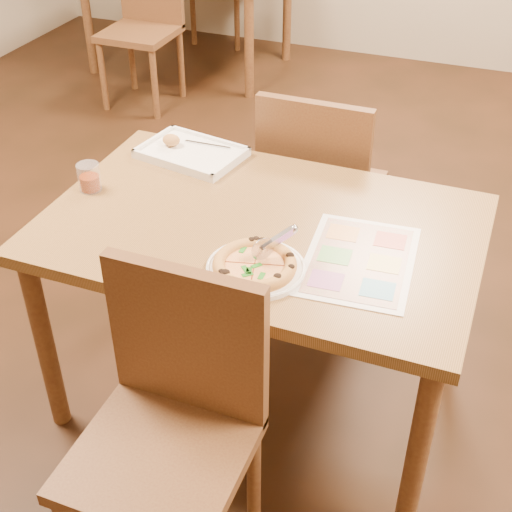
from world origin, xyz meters
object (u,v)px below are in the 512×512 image
(plate, at_px, (256,269))
(appetizer_tray, at_px, (190,153))
(bg_chair_near, at_px, (145,10))
(pizza_cutter, at_px, (274,242))
(chair_far, at_px, (318,176))
(dining_table, at_px, (261,246))
(menu, at_px, (359,260))
(chair_near, at_px, (174,398))
(glass_tumbler, at_px, (89,179))
(pizza, at_px, (255,265))

(plate, distance_m, appetizer_tray, 0.70)
(bg_chair_near, bearing_deg, pizza_cutter, -54.38)
(chair_far, xyz_separation_m, appetizer_tray, (-0.38, -0.29, 0.17))
(chair_far, relative_size, bg_chair_near, 1.00)
(appetizer_tray, bearing_deg, chair_far, 37.46)
(dining_table, distance_m, menu, 0.35)
(appetizer_tray, bearing_deg, plate, -49.71)
(bg_chair_near, xyz_separation_m, menu, (1.92, -2.28, 0.16))
(chair_near, height_order, glass_tumbler, chair_near)
(glass_tumbler, bearing_deg, plate, -18.15)
(plate, bearing_deg, menu, 30.47)
(dining_table, height_order, appetizer_tray, appetizer_tray)
(appetizer_tray, height_order, menu, appetizer_tray)
(glass_tumbler, bearing_deg, pizza_cutter, -13.96)
(bg_chair_near, height_order, plate, bg_chair_near)
(dining_table, relative_size, pizza_cutter, 12.10)
(bg_chair_near, distance_m, pizza, 2.96)
(chair_near, relative_size, glass_tumbler, 5.21)
(dining_table, bearing_deg, plate, -72.25)
(appetizer_tray, bearing_deg, pizza, -50.20)
(dining_table, xyz_separation_m, chair_near, (0.00, -0.60, -0.07))
(dining_table, bearing_deg, chair_near, -90.00)
(chair_far, height_order, glass_tumbler, chair_far)
(chair_far, bearing_deg, pizza_cutter, 97.81)
(pizza, bearing_deg, bg_chair_near, 124.48)
(pizza_cutter, xyz_separation_m, appetizer_tray, (-0.49, 0.49, -0.06))
(pizza, bearing_deg, menu, 31.93)
(bg_chair_near, xyz_separation_m, plate, (1.67, -2.43, 0.16))
(appetizer_tray, bearing_deg, menu, -28.91)
(chair_far, distance_m, bg_chair_near, 2.26)
(chair_near, bearing_deg, dining_table, 90.00)
(pizza, relative_size, menu, 0.55)
(dining_table, xyz_separation_m, chair_far, (-0.00, 0.60, -0.07))
(pizza_cutter, bearing_deg, glass_tumbler, 117.04)
(chair_far, xyz_separation_m, glass_tumbler, (-0.58, -0.62, 0.19))
(dining_table, height_order, plate, plate)
(pizza_cutter, bearing_deg, dining_table, 71.20)
(dining_table, distance_m, plate, 0.26)
(chair_far, height_order, menu, chair_far)
(chair_near, distance_m, bg_chair_near, 3.22)
(bg_chair_near, bearing_deg, chair_far, -44.94)
(plate, xyz_separation_m, menu, (0.25, 0.15, -0.00))
(plate, height_order, menu, plate)
(pizza, relative_size, appetizer_tray, 0.61)
(appetizer_tray, relative_size, menu, 0.91)
(menu, bearing_deg, chair_near, -121.88)
(dining_table, distance_m, pizza, 0.27)
(glass_tumbler, height_order, menu, glass_tumbler)
(chair_near, relative_size, appetizer_tray, 1.24)
(plate, height_order, appetizer_tray, appetizer_tray)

